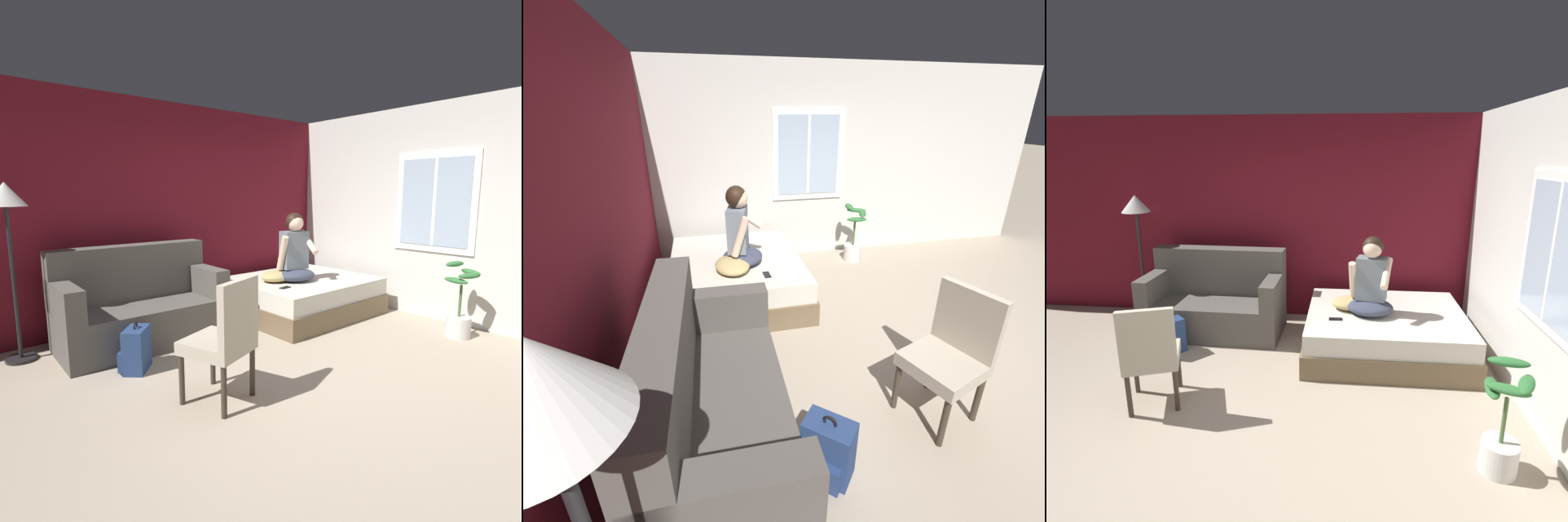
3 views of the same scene
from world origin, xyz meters
The scene contains 12 objects.
ground_plane centered at (0.00, 0.00, 0.00)m, with size 40.00×40.00×0.00m, color tan.
wall_back_accent centered at (0.00, 2.67, 1.35)m, with size 10.22×0.16×2.70m, color maroon.
wall_side_with_window centered at (2.69, 0.01, 1.35)m, with size 0.19×6.57×2.70m.
bed centered at (1.48, 1.61, 0.24)m, with size 1.81×1.53×0.48m.
couch centered at (-0.63, 1.97, 0.39)m, with size 1.72×0.86×1.04m.
side_chair centered at (-0.68, 0.32, 0.53)m, with size 0.59×0.59×0.98m.
person_seated centered at (1.29, 1.55, 0.84)m, with size 0.61×0.55×0.88m.
backpack centered at (-0.97, 1.31, 0.19)m, with size 0.35×0.35×0.46m.
throw_pillow centered at (1.10, 1.67, 0.55)m, with size 0.48×0.36×0.14m, color tan.
cell_phone centered at (0.92, 1.33, 0.48)m, with size 0.07×0.14×0.01m, color black.
floor_lamp centered at (-1.73, 2.26, 1.43)m, with size 0.36×0.36×1.70m.
potted_plant centered at (2.14, -0.20, 0.30)m, with size 0.39×0.37×0.85m.
Camera 2 is at (-2.35, 1.90, 2.06)m, focal length 24.00 mm.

